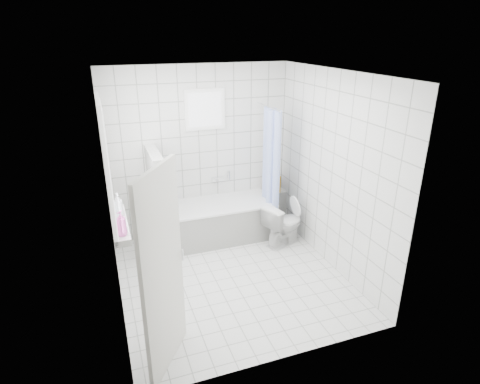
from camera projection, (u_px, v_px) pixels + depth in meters
name	position (u px, v px, depth m)	size (l,w,h in m)	color
ground	(232.00, 277.00, 5.28)	(3.00, 3.00, 0.00)	white
ceiling	(230.00, 73.00, 4.31)	(3.00, 3.00, 0.00)	white
wall_back	(199.00, 152.00, 6.10)	(2.80, 0.02, 2.60)	white
wall_front	(286.00, 243.00, 3.49)	(2.80, 0.02, 2.60)	white
wall_left	(109.00, 201.00, 4.35)	(0.02, 3.00, 2.60)	white
wall_right	(332.00, 172.00, 5.24)	(0.02, 3.00, 2.60)	white
window_left	(108.00, 166.00, 4.52)	(0.01, 0.90, 1.40)	white
window_back	(205.00, 110.00, 5.85)	(0.50, 0.01, 0.50)	white
window_sill	(120.00, 224.00, 4.81)	(0.18, 1.02, 0.08)	white
door	(163.00, 274.00, 3.58)	(0.04, 0.80, 2.00)	silver
bathtub	(218.00, 221.00, 6.21)	(1.69, 0.77, 0.58)	white
partition_wall	(158.00, 202.00, 5.70)	(0.15, 0.85, 1.50)	white
tiled_ledge	(273.00, 206.00, 6.76)	(0.40, 0.24, 0.55)	white
toilet	(284.00, 224.00, 6.01)	(0.37, 0.64, 0.66)	white
curtain_rod	(268.00, 107.00, 5.79)	(0.02, 0.02, 0.80)	silver
shower_curtain	(270.00, 169.00, 6.01)	(0.14, 0.48, 1.78)	#5171EE
tub_faucet	(217.00, 179.00, 6.32)	(0.18, 0.06, 0.06)	silver
sill_bottles	(119.00, 213.00, 4.69)	(0.16, 0.77, 0.32)	silver
ledge_bottles	(274.00, 185.00, 6.59)	(0.19, 0.18, 0.27)	red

